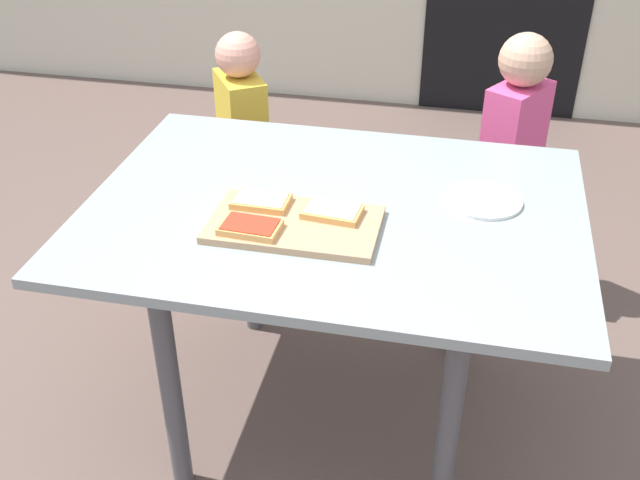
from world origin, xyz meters
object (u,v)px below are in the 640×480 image
object	(u,v)px
cutting_board	(294,224)
pizza_slice_near_left	(250,227)
dining_table	(334,235)
pizza_slice_far_left	(261,201)
pizza_slice_far_right	(332,212)
child_left	(243,142)
child_right	(512,149)
plate_white_right	(484,200)

from	to	relation	value
cutting_board	pizza_slice_near_left	size ratio (longest dim) A/B	2.83
dining_table	pizza_slice_far_left	bearing A→B (deg)	-160.32
pizza_slice_far_right	child_left	distance (m)	1.02
child_left	pizza_slice_far_left	bearing A→B (deg)	-68.92
cutting_board	pizza_slice_far_right	bearing A→B (deg)	30.23
dining_table	child_left	xyz separation A→B (m)	(-0.50, 0.76, -0.12)
pizza_slice_near_left	pizza_slice_far_right	size ratio (longest dim) A/B	0.98
dining_table	child_right	distance (m)	0.97
cutting_board	child_left	size ratio (longest dim) A/B	0.44
dining_table	cutting_board	bearing A→B (deg)	-120.45
pizza_slice_far_right	child_left	xyz separation A→B (m)	(-0.52, 0.84, -0.24)
cutting_board	pizza_slice_far_right	distance (m)	0.11
dining_table	plate_white_right	bearing A→B (deg)	15.32
pizza_slice_far_right	child_right	bearing A→B (deg)	62.00
dining_table	pizza_slice_near_left	size ratio (longest dim) A/B	8.67
pizza_slice_near_left	pizza_slice_far_right	world-z (taller)	same
dining_table	child_left	bearing A→B (deg)	123.53
pizza_slice_near_left	cutting_board	bearing A→B (deg)	34.20
pizza_slice_near_left	child_left	world-z (taller)	child_left
child_left	child_right	bearing A→B (deg)	3.84
pizza_slice_far_left	child_right	size ratio (longest dim) A/B	0.15
plate_white_right	child_left	world-z (taller)	child_left
dining_table	cutting_board	size ratio (longest dim) A/B	3.07
pizza_slice_far_right	child_right	size ratio (longest dim) A/B	0.15
pizza_slice_near_left	pizza_slice_far_right	distance (m)	0.22
pizza_slice_near_left	plate_white_right	distance (m)	0.65
pizza_slice_far_left	child_left	distance (m)	0.92
child_left	child_right	distance (m)	1.00
pizza_slice_near_left	child_left	size ratio (longest dim) A/B	0.16
pizza_slice_far_right	pizza_slice_far_left	bearing A→B (deg)	175.82
pizza_slice_far_right	pizza_slice_near_left	bearing A→B (deg)	-147.65
pizza_slice_near_left	child_right	size ratio (longest dim) A/B	0.15
cutting_board	child_left	xyz separation A→B (m)	(-0.43, 0.89, -0.22)
pizza_slice_far_left	plate_white_right	size ratio (longest dim) A/B	0.72
plate_white_right	child_left	bearing A→B (deg)	144.07
plate_white_right	dining_table	bearing A→B (deg)	-164.68
dining_table	plate_white_right	distance (m)	0.42
pizza_slice_far_right	child_left	size ratio (longest dim) A/B	0.16
plate_white_right	child_right	bearing A→B (deg)	82.23
dining_table	plate_white_right	xyz separation A→B (m)	(0.40, 0.11, 0.10)
child_right	pizza_slice_near_left	bearing A→B (deg)	-123.12
pizza_slice_far_left	child_right	bearing A→B (deg)	52.77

